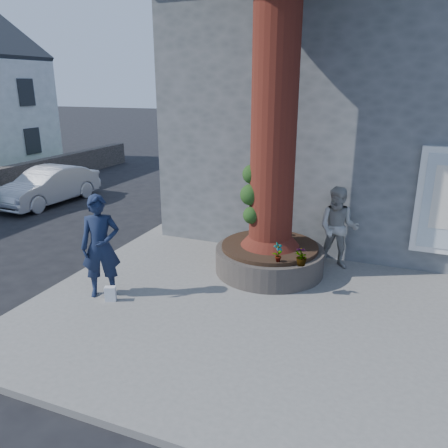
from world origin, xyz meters
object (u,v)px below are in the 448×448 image
at_px(woman, 338,228).
at_px(car_silver, 48,186).
at_px(planter, 269,258).
at_px(man, 101,246).

distance_m(woman, car_silver, 10.29).
distance_m(planter, man, 3.51).
height_order(man, woman, man).
relative_size(man, woman, 1.09).
bearing_deg(man, planter, 9.92).
bearing_deg(car_silver, man, -37.49).
height_order(planter, woman, woman).
height_order(man, car_silver, man).
bearing_deg(planter, car_silver, 161.16).
xyz_separation_m(woman, car_silver, (-10.04, 2.22, -0.39)).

